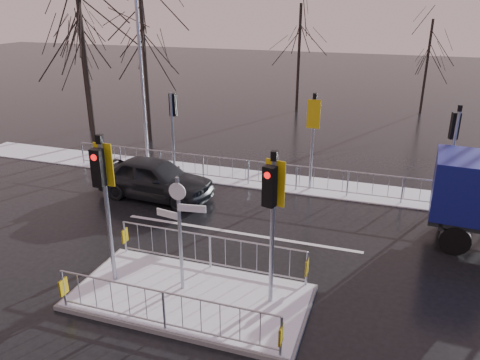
% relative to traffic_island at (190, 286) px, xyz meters
% --- Properties ---
extents(ground, '(120.00, 120.00, 0.00)m').
position_rel_traffic_island_xyz_m(ground, '(0.01, -0.01, -0.39)').
color(ground, black).
rests_on(ground, ground).
extents(snow_verge, '(30.00, 2.00, 0.04)m').
position_rel_traffic_island_xyz_m(snow_verge, '(0.01, 8.59, -0.37)').
color(snow_verge, silver).
rests_on(snow_verge, ground).
extents(lane_markings, '(8.00, 11.38, 0.01)m').
position_rel_traffic_island_xyz_m(lane_markings, '(0.01, -0.34, -0.39)').
color(lane_markings, silver).
rests_on(lane_markings, ground).
extents(traffic_island, '(6.00, 3.04, 4.15)m').
position_rel_traffic_island_xyz_m(traffic_island, '(0.00, 0.00, 0.00)').
color(traffic_island, '#63635E').
rests_on(traffic_island, ground).
extents(far_kerb_fixtures, '(18.00, 0.65, 3.83)m').
position_rel_traffic_island_xyz_m(far_kerb_fixtures, '(0.31, 8.08, 0.63)').
color(far_kerb_fixtures, '#9CA1AA').
rests_on(far_kerb_fixtures, ground).
extents(car_far_lane, '(4.70, 2.18, 1.56)m').
position_rel_traffic_island_xyz_m(car_far_lane, '(-3.96, 5.60, 0.39)').
color(car_far_lane, black).
rests_on(car_far_lane, ground).
extents(tree_near_a, '(4.75, 4.75, 8.97)m').
position_rel_traffic_island_xyz_m(tree_near_a, '(-10.49, 10.99, 5.72)').
color(tree_near_a, black).
rests_on(tree_near_a, ground).
extents(tree_near_b, '(4.00, 4.00, 7.55)m').
position_rel_traffic_island_xyz_m(tree_near_b, '(-7.99, 12.49, 4.76)').
color(tree_near_b, black).
rests_on(tree_near_b, ground).
extents(tree_near_c, '(3.50, 3.50, 6.61)m').
position_rel_traffic_island_xyz_m(tree_near_c, '(-12.49, 13.49, 4.11)').
color(tree_near_c, black).
rests_on(tree_near_c, ground).
extents(tree_far_a, '(3.75, 3.75, 7.08)m').
position_rel_traffic_island_xyz_m(tree_far_a, '(-1.99, 21.99, 4.43)').
color(tree_far_a, black).
rests_on(tree_far_a, ground).
extents(tree_far_b, '(3.25, 3.25, 6.14)m').
position_rel_traffic_island_xyz_m(tree_far_b, '(6.01, 23.99, 3.79)').
color(tree_far_b, black).
rests_on(tree_far_b, ground).
extents(street_lamp_left, '(1.25, 0.18, 8.20)m').
position_rel_traffic_island_xyz_m(street_lamp_left, '(-6.42, 9.49, 4.10)').
color(street_lamp_left, '#9CA1AA').
rests_on(street_lamp_left, ground).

